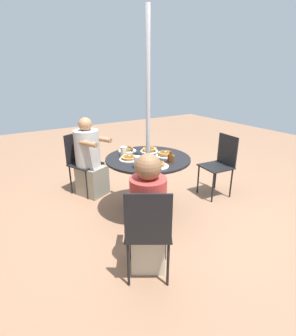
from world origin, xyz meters
The scene contains 16 objects.
ground_plane centered at (0.00, 0.00, 0.00)m, with size 12.00×12.00×0.00m, color #8C664C.
patio_table centered at (0.00, 0.00, 0.61)m, with size 1.06×1.06×0.77m.
umbrella_pole centered at (0.00, 0.00, 1.22)m, with size 0.05×0.05×2.43m, color #ADADB2.
patio_chair_north centered at (-0.12, -1.19, 0.52)m, with size 0.44×0.44×0.91m.
patio_chair_east centered at (1.09, 0.50, 0.52)m, with size 0.53×0.53×0.91m.
diner_east centered at (0.93, 0.43, 0.53)m, with size 0.57×0.52×1.17m.
patio_chair_south centered at (-1.01, 0.64, 0.52)m, with size 0.55×0.55×0.91m.
diner_south centered at (-0.87, 0.55, 0.53)m, with size 0.54×0.50×1.15m.
pancake_plate_a centered at (0.05, 0.24, 0.78)m, with size 0.24×0.24×0.05m.
pancake_plate_b centered at (-0.34, 0.08, 0.79)m, with size 0.24×0.24×0.06m.
pancake_plate_c centered at (-0.07, -0.21, 0.79)m, with size 0.24×0.24×0.07m.
pancake_plate_d centered at (0.37, 0.09, 0.79)m, with size 0.24×0.24×0.07m.
pancake_plate_e centered at (0.20, -0.15, 0.79)m, with size 0.24×0.24×0.06m.
syrup_bottle centered at (-0.29, -0.13, 0.82)m, with size 0.09×0.07×0.14m.
coffee_cup centered at (0.23, 0.22, 0.82)m, with size 0.08×0.08×0.11m.
drinking_glass_a centered at (-0.25, 0.29, 0.83)m, with size 0.08×0.08×0.14m, color silver.
Camera 1 is at (-2.61, 1.66, 1.79)m, focal length 28.00 mm.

